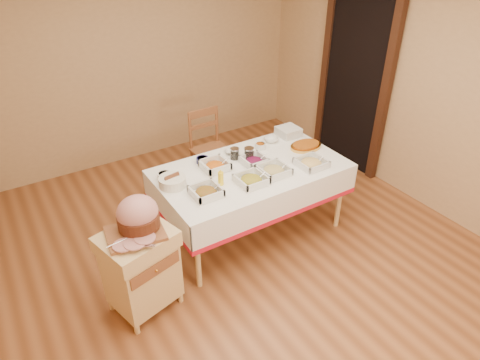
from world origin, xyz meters
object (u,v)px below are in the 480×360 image
at_px(butcher_cart, 141,267).
at_px(preserve_jar_left, 235,154).
at_px(ham_on_board, 137,217).
at_px(preserve_jar_right, 249,154).
at_px(dining_table, 251,182).
at_px(dining_chair, 210,149).
at_px(brass_platter, 306,146).
at_px(bread_basket, 172,181).
at_px(mustard_bottle, 221,178).
at_px(plate_stack, 288,132).

xyz_separation_m(butcher_cart, preserve_jar_left, (1.26, 0.62, 0.38)).
bearing_deg(ham_on_board, butcher_cart, -141.95).
height_order(ham_on_board, preserve_jar_right, ham_on_board).
distance_m(dining_table, dining_chair, 1.04).
distance_m(preserve_jar_right, brass_platter, 0.65).
xyz_separation_m(dining_chair, bread_basket, (-0.88, -0.93, 0.33)).
bearing_deg(butcher_cart, bread_basket, 42.46).
xyz_separation_m(dining_chair, preserve_jar_left, (-0.15, -0.80, 0.33)).
xyz_separation_m(dining_chair, mustard_bottle, (-0.50, -1.14, 0.35)).
height_order(bread_basket, brass_platter, bread_basket).
bearing_deg(brass_platter, preserve_jar_left, 165.78).
bearing_deg(preserve_jar_right, preserve_jar_left, 143.08).
height_order(dining_table, plate_stack, plate_stack).
bearing_deg(preserve_jar_left, ham_on_board, -154.50).
xyz_separation_m(bread_basket, brass_platter, (1.49, -0.06, -0.02)).
height_order(preserve_jar_right, brass_platter, preserve_jar_right).
height_order(butcher_cart, bread_basket, bread_basket).
relative_size(ham_on_board, preserve_jar_left, 3.90).
xyz_separation_m(preserve_jar_left, mustard_bottle, (-0.36, -0.34, 0.02)).
relative_size(dining_chair, preserve_jar_left, 8.03).
xyz_separation_m(preserve_jar_right, mustard_bottle, (-0.47, -0.26, 0.01)).
xyz_separation_m(dining_table, brass_platter, (0.71, 0.04, 0.18)).
distance_m(butcher_cart, preserve_jar_right, 1.53).
distance_m(bread_basket, plate_stack, 1.53).
distance_m(preserve_jar_left, plate_stack, 0.78).
distance_m(preserve_jar_right, plate_stack, 0.69).
relative_size(ham_on_board, brass_platter, 1.27).
bearing_deg(brass_platter, plate_stack, 86.73).
bearing_deg(dining_table, butcher_cart, -163.74).
bearing_deg(dining_chair, dining_table, -95.90).
bearing_deg(bread_basket, plate_stack, 9.97).
distance_m(mustard_bottle, plate_stack, 1.22).
height_order(dining_chair, bread_basket, dining_chair).
relative_size(dining_table, dining_chair, 1.96).
bearing_deg(preserve_jar_right, ham_on_board, -159.63).
distance_m(dining_chair, brass_platter, 1.20).
bearing_deg(ham_on_board, brass_platter, 11.17).
bearing_deg(ham_on_board, dining_table, 15.31).
bearing_deg(dining_chair, butcher_cart, -134.98).
relative_size(dining_table, brass_platter, 5.14).
relative_size(mustard_bottle, brass_platter, 0.45).
bearing_deg(butcher_cart, ham_on_board, 38.05).
xyz_separation_m(dining_chair, ham_on_board, (-1.37, -1.38, 0.41)).
relative_size(preserve_jar_left, bread_basket, 0.47).
distance_m(dining_chair, preserve_jar_right, 0.94).
bearing_deg(ham_on_board, mustard_bottle, 15.52).
height_order(ham_on_board, plate_stack, ham_on_board).
bearing_deg(dining_chair, preserve_jar_right, -92.17).
xyz_separation_m(preserve_jar_left, bread_basket, (-0.73, -0.13, -0.01)).
height_order(dining_chair, brass_platter, dining_chair).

